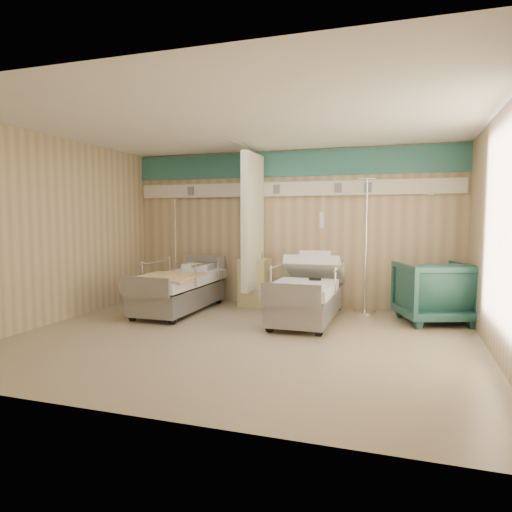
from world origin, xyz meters
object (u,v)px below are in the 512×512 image
(bed_right, at_px, (307,300))
(iv_stand_left, at_px, (176,281))
(iv_stand_right, at_px, (365,286))
(bed_left, at_px, (179,293))
(visitor_armchair, at_px, (434,292))
(bedside_cabinet, at_px, (255,282))

(bed_right, xyz_separation_m, iv_stand_left, (-2.68, 0.80, 0.08))
(iv_stand_right, bearing_deg, bed_left, -164.05)
(bed_right, bearing_deg, visitor_armchair, 13.80)
(bedside_cabinet, bearing_deg, bed_right, -38.05)
(visitor_armchair, bearing_deg, iv_stand_left, -24.20)
(iv_stand_right, bearing_deg, bed_right, -133.09)
(bedside_cabinet, relative_size, iv_stand_left, 0.44)
(visitor_armchair, height_order, iv_stand_left, iv_stand_left)
(iv_stand_right, bearing_deg, iv_stand_left, -179.04)
(bed_right, distance_m, iv_stand_left, 2.80)
(bed_left, xyz_separation_m, visitor_armchair, (4.05, 0.45, 0.15))
(bed_left, distance_m, iv_stand_right, 3.13)
(iv_stand_left, bearing_deg, bed_right, -16.63)
(bed_right, height_order, visitor_armchair, visitor_armchair)
(bed_right, relative_size, iv_stand_right, 0.97)
(bed_right, distance_m, visitor_armchair, 1.91)
(bed_left, distance_m, bedside_cabinet, 1.39)
(iv_stand_right, bearing_deg, bedside_cabinet, 178.78)
(bedside_cabinet, height_order, visitor_armchair, visitor_armchair)
(visitor_armchair, distance_m, iv_stand_right, 1.12)
(visitor_armchair, height_order, iv_stand_right, iv_stand_right)
(bed_left, height_order, iv_stand_left, iv_stand_left)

